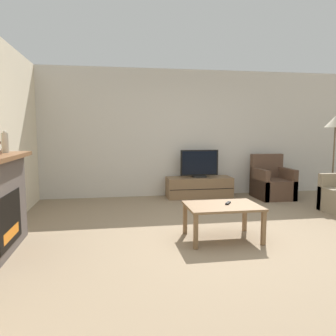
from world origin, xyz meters
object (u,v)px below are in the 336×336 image
mantel_vase_right (5,142)px  coffee_table (223,209)px  remote (228,203)px  tv (199,165)px  floor_lamp (335,126)px  tv_stand (199,187)px  armchair (272,184)px

mantel_vase_right → coffee_table: size_ratio=0.29×
coffee_table → remote: 0.12m
tv → floor_lamp: bearing=-25.4°
mantel_vase_right → tv_stand: mantel_vase_right is taller
mantel_vase_right → tv: mantel_vase_right is taller
coffee_table → floor_lamp: bearing=30.1°
floor_lamp → tv: bearing=154.6°
mantel_vase_right → remote: (2.79, -0.32, -0.80)m
coffee_table → floor_lamp: size_ratio=0.56×
mantel_vase_right → armchair: bearing=23.5°
tv_stand → armchair: armchair is taller
armchair → mantel_vase_right: bearing=-156.5°
coffee_table → floor_lamp: (2.72, 1.57, 1.09)m
remote → mantel_vase_right: bearing=-153.1°
armchair → tv: bearing=168.0°
coffee_table → remote: size_ratio=6.39×
tv_stand → tv: bearing=-90.0°
coffee_table → armchair: bearing=51.3°
tv_stand → mantel_vase_right: bearing=-143.3°
tv_stand → tv: tv is taller
tv_stand → coffee_table: size_ratio=1.46×
floor_lamp → coffee_table: bearing=-149.9°
mantel_vase_right → floor_lamp: size_ratio=0.16×
floor_lamp → tv_stand: bearing=154.6°
coffee_table → remote: (0.09, 0.05, 0.07)m
tv → armchair: 1.57m
floor_lamp → remote: bearing=-149.8°
tv_stand → coffee_table: bearing=-98.6°
tv → armchair: (1.49, -0.32, -0.40)m
tv_stand → coffee_table: 2.71m
mantel_vase_right → floor_lamp: (5.42, 1.21, 0.23)m
armchair → coffee_table: armchair is taller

